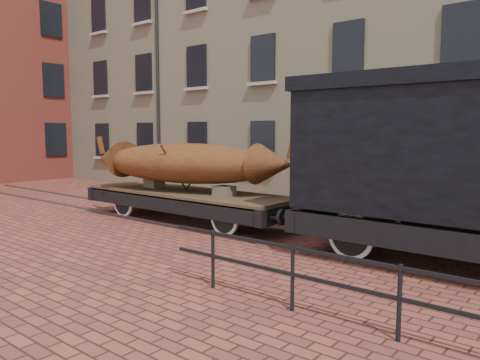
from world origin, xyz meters
The scene contains 6 objects.
ground centered at (0.00, 0.00, 0.00)m, with size 90.00×90.00×0.00m, color brown.
warehouse_cream centered at (3.00, 9.99, 7.00)m, with size 40.00×10.19×14.00m.
rail_track centered at (0.00, 0.00, 0.03)m, with size 30.00×1.52×0.06m.
flatcar_wagon centered at (-1.55, 0.00, 0.73)m, with size 7.71×2.09×1.16m.
iron_boat centered at (-1.56, 0.00, 1.73)m, with size 6.63×3.11×1.59m.
goods_van centered at (6.02, 0.00, 2.38)m, with size 7.35×2.68×3.80m.
Camera 1 is at (8.27, -9.47, 2.66)m, focal length 35.00 mm.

